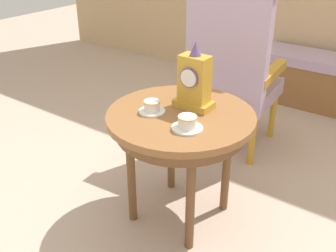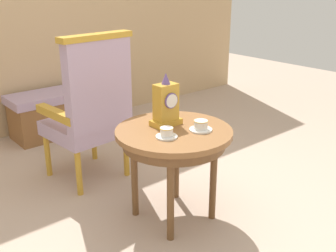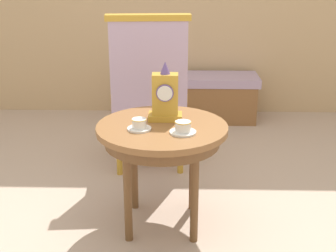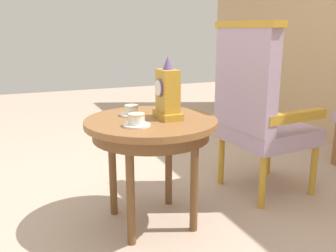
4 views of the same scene
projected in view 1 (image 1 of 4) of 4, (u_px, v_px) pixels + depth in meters
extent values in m
plane|color=#BCA38E|center=(164.00, 213.00, 2.18)|extent=(10.00, 10.00, 0.00)
cylinder|color=brown|center=(181.00, 116.00, 1.90)|extent=(0.73, 0.73, 0.03)
cylinder|color=brown|center=(181.00, 126.00, 1.93)|extent=(0.64, 0.64, 0.07)
cylinder|color=brown|center=(227.00, 165.00, 2.09)|extent=(0.04, 0.04, 0.58)
cylinder|color=brown|center=(171.00, 145.00, 2.27)|extent=(0.04, 0.04, 0.58)
cylinder|color=brown|center=(131.00, 174.00, 2.01)|extent=(0.04, 0.04, 0.58)
cylinder|color=brown|center=(190.00, 200.00, 1.83)|extent=(0.04, 0.04, 0.58)
cylinder|color=white|center=(152.00, 111.00, 1.90)|extent=(0.13, 0.13, 0.01)
cylinder|color=white|center=(152.00, 106.00, 1.89)|extent=(0.08, 0.08, 0.05)
torus|color=gold|center=(152.00, 101.00, 1.88)|extent=(0.08, 0.08, 0.00)
cylinder|color=white|center=(187.00, 128.00, 1.75)|extent=(0.14, 0.14, 0.01)
cylinder|color=white|center=(187.00, 122.00, 1.73)|extent=(0.08, 0.08, 0.05)
torus|color=gold|center=(188.00, 117.00, 1.72)|extent=(0.09, 0.09, 0.00)
cube|color=gold|center=(194.00, 104.00, 1.95)|extent=(0.19, 0.11, 0.04)
cube|color=gold|center=(194.00, 79.00, 1.89)|extent=(0.14, 0.09, 0.23)
cylinder|color=#664C8C|center=(189.00, 78.00, 1.84)|extent=(0.10, 0.01, 0.10)
cylinder|color=white|center=(188.00, 78.00, 1.84)|extent=(0.08, 0.00, 0.08)
cone|color=#664C8C|center=(195.00, 48.00, 1.82)|extent=(0.06, 0.06, 0.07)
cube|color=#B299B7|center=(236.00, 90.00, 2.71)|extent=(0.56, 0.56, 0.11)
cube|color=#B299B7|center=(227.00, 44.00, 2.37)|extent=(0.53, 0.13, 0.64)
cube|color=gold|center=(271.00, 73.00, 2.53)|extent=(0.11, 0.47, 0.06)
cube|color=gold|center=(207.00, 62.00, 2.73)|extent=(0.11, 0.47, 0.06)
cylinder|color=gold|center=(273.00, 115.00, 2.88)|extent=(0.04, 0.04, 0.35)
cylinder|color=gold|center=(218.00, 102.00, 3.08)|extent=(0.04, 0.04, 0.35)
cylinder|color=gold|center=(252.00, 141.00, 2.55)|extent=(0.04, 0.04, 0.35)
cylinder|color=gold|center=(192.00, 125.00, 2.75)|extent=(0.04, 0.04, 0.35)
cube|color=#B299B7|center=(332.00, 63.00, 3.25)|extent=(1.19, 0.40, 0.08)
cube|color=brown|center=(327.00, 87.00, 3.35)|extent=(1.15, 0.38, 0.36)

